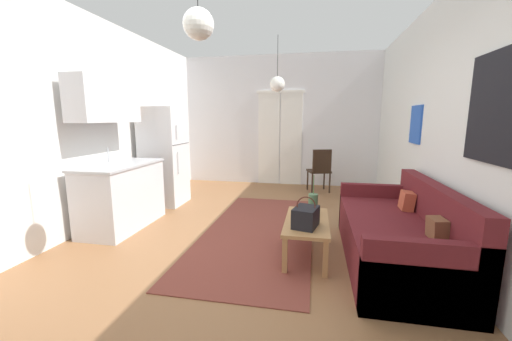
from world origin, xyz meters
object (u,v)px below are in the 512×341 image
bamboo_vase (313,204)px  accent_chair (320,169)px  couch (401,237)px  coffee_table (307,225)px  handbag (306,217)px  refrigerator (164,156)px  pendant_lamp_near (198,24)px  pendant_lamp_far (277,84)px

bamboo_vase → accent_chair: 2.75m
couch → bamboo_vase: 0.96m
couch → accent_chair: bearing=104.8°
coffee_table → accent_chair: size_ratio=1.09×
bamboo_vase → handbag: 0.42m
couch → coffee_table: couch is taller
coffee_table → refrigerator: (-2.50, 1.61, 0.49)m
bamboo_vase → pendant_lamp_near: size_ratio=0.62×
bamboo_vase → pendant_lamp_far: pendant_lamp_far is taller
couch → handbag: bearing=-168.4°
handbag → refrigerator: 3.10m
couch → pendant_lamp_near: 2.80m
bamboo_vase → pendant_lamp_near: 2.17m
pendant_lamp_near → pendant_lamp_far: 2.83m
bamboo_vase → accent_chair: size_ratio=0.52×
refrigerator → pendant_lamp_far: bearing=15.3°
handbag → pendant_lamp_near: bearing=-152.3°
pendant_lamp_near → pendant_lamp_far: (0.31, 2.81, -0.18)m
refrigerator → pendant_lamp_near: 3.12m
bamboo_vase → pendant_lamp_near: (-0.97, -0.89, 1.73)m
accent_chair → pendant_lamp_near: 4.18m
bamboo_vase → handbag: size_ratio=1.35×
handbag → refrigerator: refrigerator is taller
accent_chair → pendant_lamp_near: (-1.09, -3.64, 1.76)m
pendant_lamp_near → bamboo_vase: bearing=42.5°
refrigerator → pendant_lamp_near: pendant_lamp_near is taller
handbag → coffee_table: bearing=87.6°
couch → handbag: size_ratio=5.85×
coffee_table → pendant_lamp_far: bearing=105.9°
coffee_table → pendant_lamp_near: (-0.91, -0.68, 1.91)m
couch → accent_chair: size_ratio=2.25×
couch → coffee_table: 0.96m
bamboo_vase → accent_chair: accent_chair is taller
pendant_lamp_far → pendant_lamp_near: bearing=-96.2°
coffee_table → pendant_lamp_near: 2.22m
coffee_table → handbag: (-0.01, -0.20, 0.16)m
pendant_lamp_far → refrigerator: bearing=-164.7°
accent_chair → pendant_lamp_near: size_ratio=1.19×
coffee_table → refrigerator: 3.02m
coffee_table → pendant_lamp_far: size_ratio=1.04×
pendant_lamp_far → coffee_table: bearing=-74.1°
pendant_lamp_far → handbag: bearing=-75.6°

